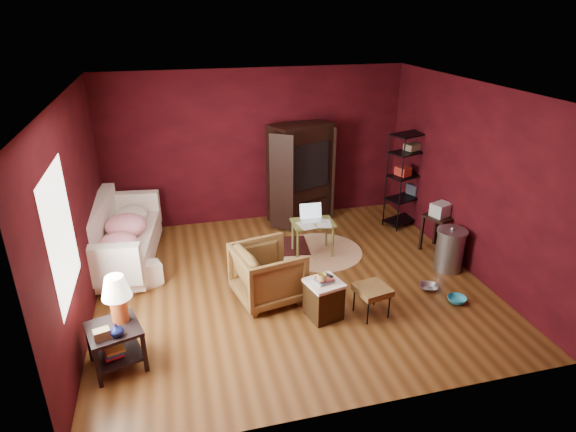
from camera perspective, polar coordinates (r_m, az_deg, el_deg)
name	(u,v)px	position (r m, az deg, el deg)	size (l,w,h in m)	color
room	(289,195)	(6.53, 0.13, 2.47)	(5.54, 5.04, 2.84)	brown
sofa	(121,244)	(7.91, -19.18, -3.21)	(1.86, 0.54, 0.73)	white
armchair	(268,271)	(6.62, -2.39, -6.52)	(0.85, 0.80, 0.87)	black
pet_bowl_steel	(429,281)	(7.27, 16.42, -7.42)	(0.26, 0.06, 0.26)	#ABACB2
pet_bowl_turquoise	(458,294)	(7.08, 19.47, -8.75)	(0.26, 0.08, 0.26)	#2AA6C6
vase	(117,330)	(5.57, -19.66, -12.63)	(0.15, 0.15, 0.15)	#0E1446
mug	(322,277)	(6.10, 4.01, -7.18)	(0.12, 0.10, 0.12)	#DBC06B
side_table	(115,314)	(5.72, -19.77, -10.86)	(0.68, 0.68, 1.09)	black
sofa_cushions	(120,238)	(7.91, -19.34, -2.52)	(1.16, 2.31, 0.93)	white
hamper	(324,298)	(6.36, 4.25, -9.71)	(0.52, 0.52, 0.60)	#3A220D
footstool	(372,291)	(6.42, 9.97, -8.73)	(0.48, 0.48, 0.42)	black
rug_round	(320,252)	(8.05, 3.81, -4.22)	(1.65, 1.65, 0.01)	beige
rug_oriental	(276,247)	(8.17, -1.49, -3.66)	(1.17, 0.85, 0.01)	#441212
laptop_desk	(313,225)	(7.78, 2.93, -1.09)	(0.69, 0.54, 0.82)	olive
tv_armoire	(300,171)	(8.91, 1.45, 5.30)	(1.35, 1.08, 1.85)	black
wire_shelving	(410,175)	(9.02, 14.29, 4.75)	(0.93, 0.64, 1.74)	black
small_stand	(440,216)	(8.19, 17.58, 0.04)	(0.55, 0.55, 0.85)	black
trash_can	(450,250)	(7.79, 18.62, -3.79)	(0.55, 0.55, 0.72)	gray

